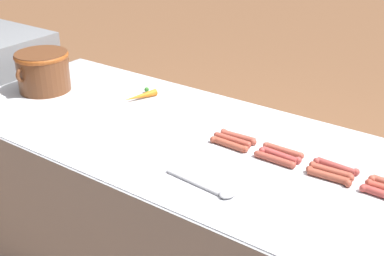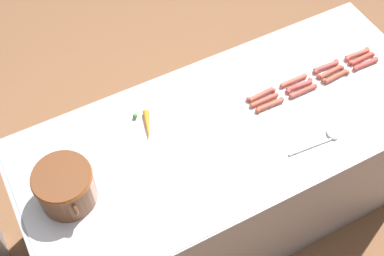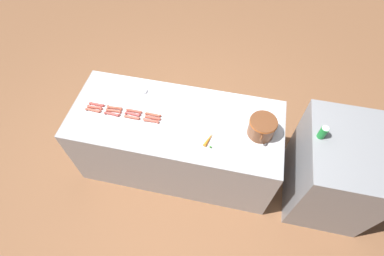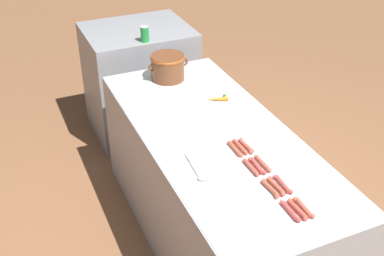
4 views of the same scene
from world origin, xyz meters
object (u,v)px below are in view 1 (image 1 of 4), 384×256
hot_dog_3 (229,144)px  hot_dog_6 (280,155)px  hot_dog_9 (336,166)px  serving_spoon (216,189)px  hot_dog_10 (283,150)px  hot_dog_2 (274,159)px  hot_dog_1 (328,176)px  bean_pot (44,69)px  hot_dog_7 (232,140)px  carrot (140,96)px  hot_dog_11 (238,137)px  hot_dog_5 (331,171)px

hot_dog_3 → hot_dog_6: same height
hot_dog_9 → serving_spoon: (-0.35, 0.26, -0.00)m
hot_dog_9 → hot_dog_10: 0.20m
hot_dog_9 → hot_dog_2: bearing=112.0°
hot_dog_3 → hot_dog_10: (0.07, -0.19, 0.00)m
hot_dog_1 → bean_pot: bearing=90.3°
hot_dog_2 → hot_dog_7: 0.20m
hot_dog_3 → hot_dog_9: (0.07, -0.38, 0.00)m
hot_dog_6 → bean_pot: 1.21m
hot_dog_1 → hot_dog_6: bearing=79.9°
hot_dog_3 → carrot: size_ratio=0.91×
hot_dog_6 → hot_dog_7: 0.20m
hot_dog_10 → bean_pot: size_ratio=0.52×
hot_dog_2 → hot_dog_7: same height
hot_dog_7 → serving_spoon: (-0.31, -0.13, -0.00)m
hot_dog_10 → carrot: size_ratio=0.91×
hot_dog_6 → hot_dog_11: (0.04, 0.20, 0.00)m
hot_dog_6 → carrot: size_ratio=0.91×
serving_spoon → hot_dog_7: bearing=22.4°
hot_dog_9 → bean_pot: bean_pot is taller
hot_dog_6 → hot_dog_9: size_ratio=1.00×
hot_dog_6 → hot_dog_10: bearing=9.1°
hot_dog_9 → serving_spoon: size_ratio=0.60×
hot_dog_6 → hot_dog_9: 0.20m
hot_dog_6 → hot_dog_7: same height
hot_dog_9 → hot_dog_10: bearing=90.3°
hot_dog_1 → hot_dog_5: same height
hot_dog_2 → carrot: (0.16, 0.76, 0.00)m
bean_pot → serving_spoon: bearing=-103.3°
hot_dog_11 → hot_dog_10: bearing=-90.0°
carrot → hot_dog_11: bearing=-98.8°
hot_dog_7 → bean_pot: bearing=92.7°
hot_dog_5 → hot_dog_11: size_ratio=1.00×
hot_dog_1 → carrot: size_ratio=0.91×
hot_dog_2 → hot_dog_5: size_ratio=1.00×
hot_dog_9 → bean_pot: (-0.08, 1.39, 0.09)m
hot_dog_2 → hot_dog_10: 0.08m
hot_dog_2 → bean_pot: bean_pot is taller
hot_dog_1 → serving_spoon: bearing=135.9°
bean_pot → hot_dog_1: bearing=-89.7°
hot_dog_10 → hot_dog_9: bearing=-89.7°
hot_dog_6 → hot_dog_11: size_ratio=1.00×
hot_dog_1 → hot_dog_9: (0.08, 0.00, 0.00)m
hot_dog_11 → carrot: carrot is taller
hot_dog_5 → carrot: carrot is taller
hot_dog_2 → hot_dog_6: bearing=-3.7°
hot_dog_2 → hot_dog_11: bearing=68.2°
hot_dog_2 → hot_dog_11: (0.08, 0.19, 0.00)m
hot_dog_1 → hot_dog_11: size_ratio=1.00×
hot_dog_1 → hot_dog_11: bearing=79.1°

